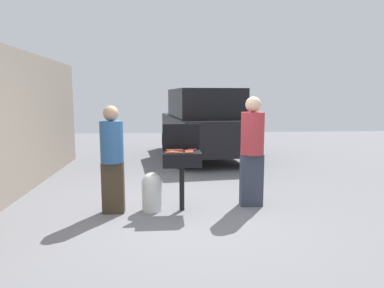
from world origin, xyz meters
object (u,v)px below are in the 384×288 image
Objects in this scene: hot_dog_5 at (171,150)px; hot_dog_7 at (170,152)px; hot_dog_12 at (178,150)px; parked_minivan at (203,123)px; hot_dog_1 at (189,152)px; hot_dog_2 at (189,151)px; hot_dog_8 at (190,150)px; hot_dog_9 at (172,151)px; hot_dog_6 at (189,153)px; person_left at (112,156)px; person_right at (252,147)px; bbq_grill at (182,161)px; hot_dog_3 at (179,153)px; hot_dog_4 at (180,151)px; hot_dog_11 at (192,150)px; hot_dog_0 at (174,152)px; hot_dog_10 at (170,150)px; propane_tank at (152,191)px.

hot_dog_5 is 1.00× the size of hot_dog_7.
hot_dog_12 is 4.75m from parked_minivan.
hot_dog_1 is 0.25m from hot_dog_12.
hot_dog_8 is (0.02, 0.08, 0.00)m from hot_dog_2.
hot_dog_9 is (-0.29, -0.09, 0.00)m from hot_dog_8.
hot_dog_5 is 0.36m from hot_dog_6.
person_left is 2.25m from person_right.
hot_dog_9 is (-0.16, -0.03, 0.16)m from bbq_grill.
hot_dog_6 is (0.16, -0.01, 0.00)m from hot_dog_3.
hot_dog_4 and hot_dog_11 have the same top height.
hot_dog_12 is 1.22m from person_right.
bbq_grill is 0.19m from hot_dog_2.
hot_dog_0 is 1.00× the size of hot_dog_7.
hot_dog_7 is 1.00× the size of hot_dog_10.
hot_dog_1 is 0.03× the size of parked_minivan.
hot_dog_3 is 1.00× the size of hot_dog_9.
hot_dog_3 and hot_dog_5 have the same top height.
hot_dog_1 and hot_dog_7 have the same top height.
hot_dog_5 is at bearing 96.16° from hot_dog_9.
hot_dog_1 reaches higher than propane_tank.
hot_dog_1 is at bearing 1.08° from person_left.
hot_dog_4 reaches higher than propane_tank.
hot_dog_11 is at bearing 33.73° from bbq_grill.
bbq_grill is 7.30× the size of hot_dog_5.
bbq_grill is at bearing 33.99° from hot_dog_7.
hot_dog_0 is 0.23m from hot_dog_2.
person_right is (1.28, 0.23, 0.02)m from hot_dog_0.
hot_dog_3 is at bearing -98.64° from hot_dog_4.
hot_dog_11 is 0.21× the size of propane_tank.
hot_dog_12 is at bearing 112.67° from bbq_grill.
bbq_grill is 0.23m from hot_dog_3.
hot_dog_0 and hot_dog_9 have the same top height.
parked_minivan is at bearing 80.95° from hot_dog_8.
hot_dog_8 is at bearing 24.84° from bbq_grill.
hot_dog_4 and hot_dog_7 have the same top height.
hot_dog_8 and hot_dog_12 have the same top height.
person_left is at bearing 177.46° from hot_dog_0.
person_right is at bearing 7.91° from person_left.
person_left is (-1.05, -0.06, -0.05)m from hot_dog_4.
hot_dog_12 is (-0.16, 0.19, 0.00)m from hot_dog_1.
hot_dog_7 is at bearing -28.57° from propane_tank.
hot_dog_4 is at bearing 44.29° from hot_dog_7.
hot_dog_11 is (0.20, 0.08, 0.00)m from hot_dog_4.
hot_dog_4 and hot_dog_9 have the same top height.
person_left reaches higher than hot_dog_10.
parked_minivan is at bearing 77.14° from hot_dog_10.
hot_dog_11 is at bearing 23.72° from hot_dog_9.
hot_dog_0 is 1.00× the size of hot_dog_6.
hot_dog_8 is at bearing 30.54° from hot_dog_7.
propane_tank is at bearing -167.08° from hot_dog_12.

